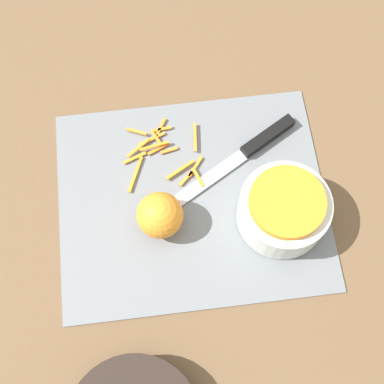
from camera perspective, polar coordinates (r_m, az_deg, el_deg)
name	(u,v)px	position (r m, az deg, el deg)	size (l,w,h in m)	color
ground_plane	(192,200)	(0.91, 0.00, -0.82)	(4.00, 4.00, 0.00)	brown
cutting_board	(192,199)	(0.91, 0.00, -0.75)	(0.45, 0.37, 0.01)	slate
bowl_speckled	(284,209)	(0.87, 9.76, -1.84)	(0.15, 0.15, 0.08)	silver
knife	(255,145)	(0.94, 6.74, 4.97)	(0.23, 0.15, 0.02)	black
orange_left	(160,215)	(0.85, -3.44, -2.48)	(0.08, 0.08, 0.08)	orange
peel_pile	(162,152)	(0.94, -3.20, 4.30)	(0.14, 0.14, 0.01)	orange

